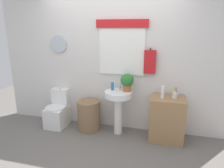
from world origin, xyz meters
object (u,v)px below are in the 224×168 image
potted_plant (127,81)px  pedestal_sink (118,103)px  toilet (58,112)px  soap_bottle (112,86)px  wooden_cabinet (167,119)px  lotion_bottle (163,92)px  toothbrush_cup (175,95)px  laundry_hamper (89,115)px

potted_plant → pedestal_sink: bearing=-156.8°
toilet → soap_bottle: (1.10, 0.02, 0.60)m
toilet → soap_bottle: bearing=0.9°
wooden_cabinet → lotion_bottle: size_ratio=3.67×
pedestal_sink → potted_plant: (0.14, 0.06, 0.39)m
wooden_cabinet → toothbrush_cup: toothbrush_cup is taller
laundry_hamper → potted_plant: 0.99m
laundry_hamper → soap_bottle: size_ratio=3.94×
potted_plant → toilet: bearing=-178.9°
laundry_hamper → toothbrush_cup: (1.51, 0.02, 0.53)m
lotion_bottle → toothbrush_cup: 0.21m
toilet → soap_bottle: soap_bottle is taller
potted_plant → lotion_bottle: (0.61, -0.10, -0.12)m
laundry_hamper → soap_bottle: 0.74m
toilet → potted_plant: 1.53m
laundry_hamper → toothbrush_cup: 1.60m
soap_bottle → toothbrush_cup: soap_bottle is taller
laundry_hamper → wooden_cabinet: (1.41, 0.00, 0.09)m
toilet → wooden_cabinet: size_ratio=0.96×
pedestal_sink → toothbrush_cup: (0.94, 0.02, 0.22)m
pedestal_sink → wooden_cabinet: size_ratio=1.06×
pedestal_sink → potted_plant: potted_plant is taller
pedestal_sink → toothbrush_cup: bearing=1.2°
toilet → toothbrush_cup: bearing=-0.4°
potted_plant → toothbrush_cup: size_ratio=1.67×
wooden_cabinet → lotion_bottle: lotion_bottle is taller
soap_bottle → potted_plant: size_ratio=0.46×
soap_bottle → potted_plant: potted_plant is taller
potted_plant → lotion_bottle: 0.63m
pedestal_sink → lotion_bottle: size_ratio=3.89×
wooden_cabinet → potted_plant: size_ratio=2.44×
pedestal_sink → toothbrush_cup: size_ratio=4.32×
wooden_cabinet → potted_plant: potted_plant is taller
laundry_hamper → pedestal_sink: 0.64m
soap_bottle → toothbrush_cup: bearing=-1.6°
toilet → laundry_hamper: bearing=-3.0°
soap_bottle → toothbrush_cup: size_ratio=0.78×
laundry_hamper → toilet: bearing=177.0°
wooden_cabinet → lotion_bottle: 0.49m
toothbrush_cup → pedestal_sink: bearing=-178.8°
wooden_cabinet → soap_bottle: (-0.96, 0.05, 0.49)m
lotion_bottle → toilet: bearing=177.9°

